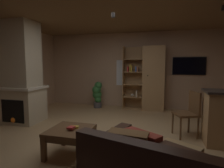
# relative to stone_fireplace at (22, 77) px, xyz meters

# --- Properties ---
(floor) EXTENTS (5.87, 5.75, 0.02)m
(floor) POSITION_rel_stone_fireplace_xyz_m (2.39, -0.52, -1.15)
(floor) COLOR tan
(floor) RESTS_ON ground
(wall_back) EXTENTS (5.99, 0.06, 2.52)m
(wall_back) POSITION_rel_stone_fireplace_xyz_m (2.39, 2.39, 0.12)
(wall_back) COLOR tan
(wall_back) RESTS_ON ground
(ceiling) EXTENTS (5.87, 5.75, 0.02)m
(ceiling) POSITION_rel_stone_fireplace_xyz_m (2.39, -0.52, 1.39)
(ceiling) COLOR brown
(window_pane_back) EXTENTS (0.60, 0.01, 0.86)m
(window_pane_back) POSITION_rel_stone_fireplace_xyz_m (2.18, 2.35, 0.04)
(window_pane_back) COLOR white
(stone_fireplace) EXTENTS (0.98, 0.82, 2.52)m
(stone_fireplace) POSITION_rel_stone_fireplace_xyz_m (0.00, 0.00, 0.00)
(stone_fireplace) COLOR #BCAD8E
(stone_fireplace) RESTS_ON ground
(bookshelf_cabinet) EXTENTS (1.32, 0.41, 2.03)m
(bookshelf_cabinet) POSITION_rel_stone_fireplace_xyz_m (3.07, 2.11, -0.13)
(bookshelf_cabinet) COLOR #A87F51
(bookshelf_cabinet) RESTS_ON ground
(coffee_table) EXTENTS (0.66, 0.68, 0.43)m
(coffee_table) POSITION_rel_stone_fireplace_xyz_m (2.01, -1.31, -0.79)
(coffee_table) COLOR brown
(coffee_table) RESTS_ON ground
(table_book_0) EXTENTS (0.15, 0.12, 0.03)m
(table_book_0) POSITION_rel_stone_fireplace_xyz_m (2.05, -1.26, -0.69)
(table_book_0) COLOR gold
(table_book_0) RESTS_ON coffee_table
(table_book_1) EXTENTS (0.11, 0.12, 0.03)m
(table_book_1) POSITION_rel_stone_fireplace_xyz_m (2.05, -1.36, -0.66)
(table_book_1) COLOR #B22D2D
(table_book_1) RESTS_ON coffee_table
(dining_chair) EXTENTS (0.54, 0.54, 0.92)m
(dining_chair) POSITION_rel_stone_fireplace_xyz_m (3.97, 0.05, -0.61)
(dining_chair) COLOR brown
(dining_chair) RESTS_ON ground
(potted_floor_plant) EXTENTS (0.34, 0.35, 0.89)m
(potted_floor_plant) POSITION_rel_stone_fireplace_xyz_m (1.31, 1.96, -0.66)
(potted_floor_plant) COLOR #4C4C51
(potted_floor_plant) RESTS_ON ground
(wall_mounted_tv) EXTENTS (0.98, 0.06, 0.55)m
(wall_mounted_tv) POSITION_rel_stone_fireplace_xyz_m (4.22, 2.32, 0.28)
(wall_mounted_tv) COLOR black
(track_light_spot_0) EXTENTS (0.07, 0.07, 0.09)m
(track_light_spot_0) POSITION_rel_stone_fireplace_xyz_m (0.30, -0.18, 1.31)
(track_light_spot_0) COLOR black
(track_light_spot_1) EXTENTS (0.07, 0.07, 0.09)m
(track_light_spot_1) POSITION_rel_stone_fireplace_xyz_m (2.43, -0.21, 1.31)
(track_light_spot_1) COLOR black
(track_light_spot_2) EXTENTS (0.07, 0.07, 0.09)m
(track_light_spot_2) POSITION_rel_stone_fireplace_xyz_m (4.43, -0.16, 1.31)
(track_light_spot_2) COLOR black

